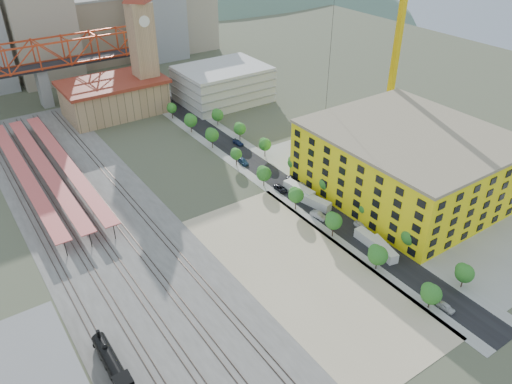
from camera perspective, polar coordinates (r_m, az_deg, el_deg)
ground at (r=138.41m, az=-1.46°, el=-1.45°), size 400.00×400.00×0.00m
ballast_strip at (r=140.24m, az=-17.93°, el=-2.69°), size 36.00×165.00×0.06m
dirt_lot at (r=116.29m, az=5.48°, el=-9.09°), size 28.00×67.00×0.06m
street_asphalt at (r=156.70m, az=0.44°, el=2.86°), size 12.00×170.00×0.06m
sidewalk_west at (r=154.02m, az=-1.25°, el=2.30°), size 3.00×170.00×0.04m
sidewalk_east at (r=159.52m, az=2.06°, el=3.40°), size 3.00×170.00×0.04m
construction_pad at (r=152.64m, az=17.11°, el=0.46°), size 50.00×90.00×0.06m
rail_tracks at (r=139.85m, az=-18.63°, el=-2.88°), size 26.56×160.00×0.18m
platform_canopies at (r=160.99m, az=-22.98°, el=2.58°), size 16.00×80.00×4.12m
station_hall at (r=200.72m, az=-15.87°, el=10.44°), size 38.00×24.00×13.10m
clock_tower at (r=196.65m, az=-12.96°, el=17.18°), size 12.00×12.00×52.00m
parking_garage at (r=206.09m, az=-3.81°, el=12.22°), size 34.00×26.00×14.00m
truss_bridge at (r=213.62m, az=-23.73°, el=13.75°), size 94.00×9.60×25.60m
construction_building at (r=146.04m, az=16.91°, el=3.26°), size 44.60×50.60×18.80m
street_trees at (r=149.70m, az=2.62°, el=1.32°), size 15.40×124.40×8.00m
skyline at (r=255.31m, az=-18.71°, el=18.27°), size 133.00×46.00×60.00m
distant_hills at (r=404.38m, az=-16.40°, el=7.90°), size 647.00×264.00×227.00m
locomotive at (r=96.98m, az=-15.58°, el=-19.39°), size 2.92×22.54×5.63m
tower_crane at (r=166.82m, az=15.21°, el=17.38°), size 56.51×3.39×60.32m
site_trailer_a at (r=124.05m, az=14.35°, el=-6.37°), size 4.36×9.41×2.49m
site_trailer_b at (r=126.10m, az=12.98°, el=-5.43°), size 2.59×9.38×2.56m
site_trailer_c at (r=138.06m, az=6.80°, el=-1.16°), size 4.55×9.60×2.54m
site_trailer_d at (r=142.55m, az=4.94°, el=0.18°), size 3.79×10.52×2.82m
car_0 at (r=113.83m, az=20.85°, el=-12.17°), size 1.91×4.23×1.41m
car_1 at (r=133.63m, az=7.15°, el=-2.67°), size 2.46×5.01×1.58m
car_2 at (r=144.46m, az=2.83°, el=0.40°), size 2.46×4.96×1.35m
car_3 at (r=158.45m, az=-1.46°, el=3.49°), size 2.69×5.22×1.45m
car_4 at (r=131.78m, az=11.83°, el=-3.78°), size 1.73×4.00×1.34m
car_5 at (r=145.98m, az=5.33°, el=0.64°), size 1.65×4.12×1.33m
car_6 at (r=148.72m, az=4.31°, el=1.35°), size 2.42×5.13×1.42m
car_7 at (r=170.63m, az=-2.06°, el=5.65°), size 2.15×4.84×1.38m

